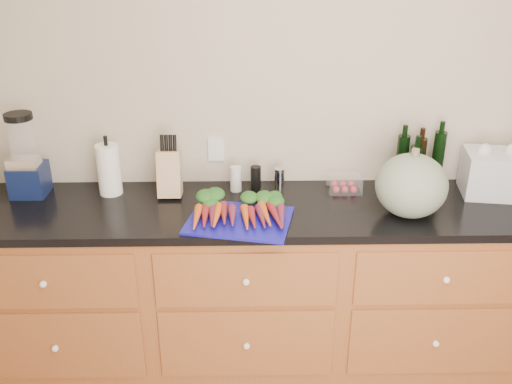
{
  "coord_description": "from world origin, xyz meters",
  "views": [
    {
      "loc": [
        -0.45,
        -1.16,
        2.15
      ],
      "look_at": [
        -0.4,
        1.2,
        1.06
      ],
      "focal_mm": 40.0,
      "sensor_mm": 36.0,
      "label": 1
    }
  ],
  "objects_px": {
    "cutting_board": "(239,220)",
    "knife_block": "(170,173)",
    "carrots": "(239,210)",
    "paper_towel": "(109,170)",
    "tomato_box": "(344,184)",
    "squash": "(411,186)",
    "blender_appliance": "(26,160)"
  },
  "relations": [
    {
      "from": "paper_towel",
      "to": "cutting_board",
      "type": "bearing_deg",
      "value": -26.32
    },
    {
      "from": "squash",
      "to": "knife_block",
      "type": "height_order",
      "value": "squash"
    },
    {
      "from": "carrots",
      "to": "knife_block",
      "type": "xyz_separation_m",
      "value": [
        -0.34,
        0.26,
        0.08
      ]
    },
    {
      "from": "cutting_board",
      "to": "knife_block",
      "type": "distance_m",
      "value": 0.47
    },
    {
      "from": "squash",
      "to": "blender_appliance",
      "type": "distance_m",
      "value": 1.85
    },
    {
      "from": "cutting_board",
      "to": "knife_block",
      "type": "height_order",
      "value": "knife_block"
    },
    {
      "from": "cutting_board",
      "to": "tomato_box",
      "type": "relative_size",
      "value": 2.79
    },
    {
      "from": "paper_towel",
      "to": "squash",
      "type": "bearing_deg",
      "value": -10.37
    },
    {
      "from": "carrots",
      "to": "tomato_box",
      "type": "height_order",
      "value": "tomato_box"
    },
    {
      "from": "squash",
      "to": "knife_block",
      "type": "xyz_separation_m",
      "value": [
        -1.13,
        0.24,
        -0.03
      ]
    },
    {
      "from": "blender_appliance",
      "to": "tomato_box",
      "type": "distance_m",
      "value": 1.58
    },
    {
      "from": "paper_towel",
      "to": "knife_block",
      "type": "height_order",
      "value": "paper_towel"
    },
    {
      "from": "carrots",
      "to": "knife_block",
      "type": "height_order",
      "value": "knife_block"
    },
    {
      "from": "cutting_board",
      "to": "knife_block",
      "type": "xyz_separation_m",
      "value": [
        -0.34,
        0.3,
        0.11
      ]
    },
    {
      "from": "squash",
      "to": "tomato_box",
      "type": "distance_m",
      "value": 0.39
    },
    {
      "from": "squash",
      "to": "tomato_box",
      "type": "relative_size",
      "value": 1.99
    },
    {
      "from": "cutting_board",
      "to": "paper_towel",
      "type": "distance_m",
      "value": 0.73
    },
    {
      "from": "blender_appliance",
      "to": "squash",
      "type": "bearing_deg",
      "value": -8.08
    },
    {
      "from": "carrots",
      "to": "cutting_board",
      "type": "bearing_deg",
      "value": -90.0
    },
    {
      "from": "knife_block",
      "to": "tomato_box",
      "type": "bearing_deg",
      "value": 1.97
    },
    {
      "from": "cutting_board",
      "to": "tomato_box",
      "type": "bearing_deg",
      "value": 31.94
    },
    {
      "from": "carrots",
      "to": "blender_appliance",
      "type": "distance_m",
      "value": 1.09
    },
    {
      "from": "cutting_board",
      "to": "squash",
      "type": "relative_size",
      "value": 1.4
    },
    {
      "from": "carrots",
      "to": "paper_towel",
      "type": "bearing_deg",
      "value": 156.66
    },
    {
      "from": "knife_block",
      "to": "paper_towel",
      "type": "bearing_deg",
      "value": 176.21
    },
    {
      "from": "paper_towel",
      "to": "knife_block",
      "type": "distance_m",
      "value": 0.3
    },
    {
      "from": "blender_appliance",
      "to": "tomato_box",
      "type": "xyz_separation_m",
      "value": [
        1.58,
        0.01,
        -0.15
      ]
    },
    {
      "from": "paper_towel",
      "to": "carrots",
      "type": "bearing_deg",
      "value": -23.34
    },
    {
      "from": "blender_appliance",
      "to": "tomato_box",
      "type": "bearing_deg",
      "value": 0.45
    },
    {
      "from": "blender_appliance",
      "to": "knife_block",
      "type": "distance_m",
      "value": 0.71
    },
    {
      "from": "paper_towel",
      "to": "tomato_box",
      "type": "height_order",
      "value": "paper_towel"
    },
    {
      "from": "knife_block",
      "to": "tomato_box",
      "type": "distance_m",
      "value": 0.88
    }
  ]
}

